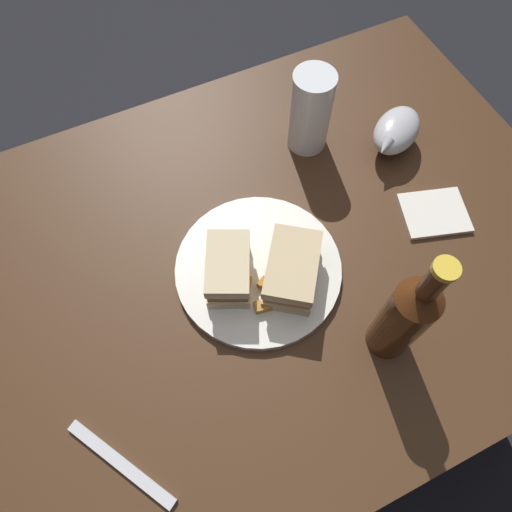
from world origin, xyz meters
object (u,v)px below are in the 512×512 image
(gravy_boat, at_px, (396,131))
(plate, at_px, (260,268))
(cider_bottle, at_px, (405,317))
(pint_glass, at_px, (310,115))
(fork, at_px, (121,464))
(napkin, at_px, (434,213))
(sandwich_half_right, at_px, (292,270))
(sandwich_half_left, at_px, (228,269))

(gravy_boat, bearing_deg, plate, 20.92)
(gravy_boat, bearing_deg, cider_bottle, 56.27)
(pint_glass, xyz_separation_m, fork, (0.49, 0.39, -0.07))
(plate, relative_size, napkin, 2.44)
(napkin, bearing_deg, sandwich_half_right, 1.20)
(plate, bearing_deg, napkin, 174.08)
(fork, bearing_deg, napkin, 72.55)
(fork, bearing_deg, gravy_boat, 85.13)
(sandwich_half_right, bearing_deg, pint_glass, -123.13)
(plate, height_order, napkin, plate)
(fork, bearing_deg, plate, 90.56)
(gravy_boat, bearing_deg, napkin, 84.89)
(napkin, bearing_deg, cider_bottle, 38.22)
(plate, height_order, fork, plate)
(sandwich_half_right, relative_size, fork, 0.78)
(plate, height_order, sandwich_half_left, sandwich_half_left)
(pint_glass, distance_m, fork, 0.63)
(plate, bearing_deg, pint_glass, -133.54)
(sandwich_half_left, xyz_separation_m, cider_bottle, (-0.18, 0.19, 0.06))
(fork, bearing_deg, sandwich_half_right, 82.30)
(pint_glass, height_order, gravy_boat, pint_glass)
(sandwich_half_left, xyz_separation_m, gravy_boat, (-0.38, -0.12, -0.00))
(plate, relative_size, gravy_boat, 1.95)
(cider_bottle, distance_m, fork, 0.43)
(sandwich_half_right, xyz_separation_m, pint_glass, (-0.16, -0.24, 0.03))
(sandwich_half_right, xyz_separation_m, fork, (0.33, 0.14, -0.04))
(napkin, bearing_deg, plate, -5.92)
(pint_glass, bearing_deg, fork, 38.28)
(pint_glass, relative_size, gravy_boat, 1.13)
(cider_bottle, xyz_separation_m, napkin, (-0.19, -0.15, -0.10))
(pint_glass, xyz_separation_m, napkin, (-0.12, 0.24, -0.07))
(sandwich_half_right, relative_size, gravy_boat, 1.02)
(cider_bottle, bearing_deg, plate, -56.63)
(gravy_boat, distance_m, cider_bottle, 0.38)
(gravy_boat, relative_size, cider_bottle, 0.54)
(plate, bearing_deg, sandwich_half_left, -2.99)
(sandwich_half_right, bearing_deg, sandwich_half_left, -25.38)
(cider_bottle, bearing_deg, pint_glass, -100.28)
(plate, bearing_deg, fork, 31.64)
(gravy_boat, distance_m, napkin, 0.16)
(cider_bottle, distance_m, napkin, 0.27)
(napkin, height_order, fork, napkin)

